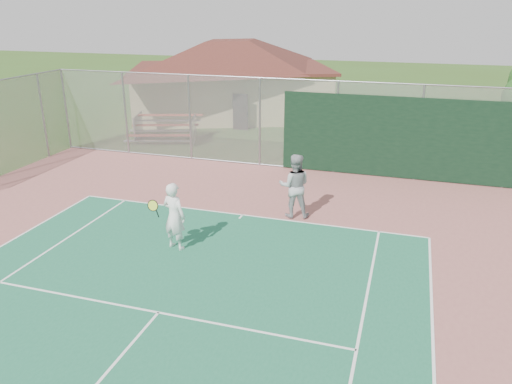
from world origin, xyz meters
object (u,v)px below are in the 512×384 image
at_px(bleachers, 165,128).
at_px(clubhouse, 231,70).
at_px(player_grey_back, 295,186).
at_px(player_white_front, 174,217).

bearing_deg(bleachers, clubhouse, 63.47).
relative_size(clubhouse, player_grey_back, 7.04).
xyz_separation_m(clubhouse, bleachers, (-0.95, -6.73, -1.96)).
xyz_separation_m(player_white_front, player_grey_back, (2.50, 3.04, 0.06)).
distance_m(clubhouse, player_white_front, 17.70).
bearing_deg(player_grey_back, clubhouse, -76.30).
height_order(player_white_front, player_grey_back, player_grey_back).
xyz_separation_m(clubhouse, player_grey_back, (7.08, -13.98, -1.59)).
height_order(bleachers, player_grey_back, player_grey_back).
distance_m(clubhouse, bleachers, 7.07).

